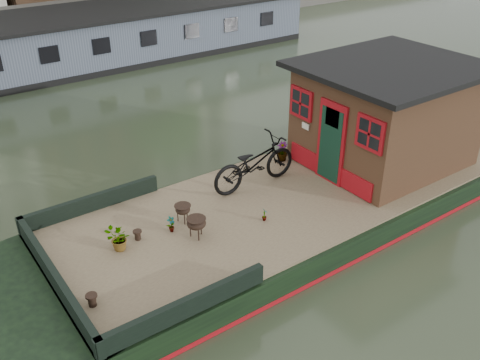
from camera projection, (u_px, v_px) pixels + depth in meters
ground at (312, 210)px, 12.41m from camera, size 120.00×120.00×0.00m
houseboat_hull at (268, 218)px, 11.60m from camera, size 14.01×4.02×0.60m
houseboat_deck at (314, 186)px, 12.11m from camera, size 11.80×3.80×0.05m
bow_bulwark at (102, 259)px, 9.44m from camera, size 3.00×4.00×0.35m
cabin at (386, 113)px, 12.61m from camera, size 4.00×3.50×2.42m
bicycle at (254, 163)px, 11.83m from camera, size 2.15×0.75×1.13m
potted_plant_a at (171, 224)px, 10.41m from camera, size 0.20×0.16×0.34m
potted_plant_c at (119, 239)px, 9.85m from camera, size 0.56×0.54×0.49m
potted_plant_d at (282, 151)px, 13.08m from camera, size 0.34×0.34×0.48m
potted_plant_e at (265, 214)px, 10.77m from camera, size 0.15×0.18×0.30m
brazier_front at (197, 228)px, 10.23m from camera, size 0.50×0.50×0.43m
brazier_rear at (183, 213)px, 10.72m from camera, size 0.39×0.39×0.38m
bollard_port at (138, 235)px, 10.22m from camera, size 0.17×0.17×0.20m
bollard_stbd at (92, 300)px, 8.61m from camera, size 0.19×0.19×0.22m
far_houseboat at (83, 41)px, 21.89m from camera, size 20.40×4.40×2.11m
quay at (36, 24)px, 26.76m from camera, size 60.00×6.00×0.90m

